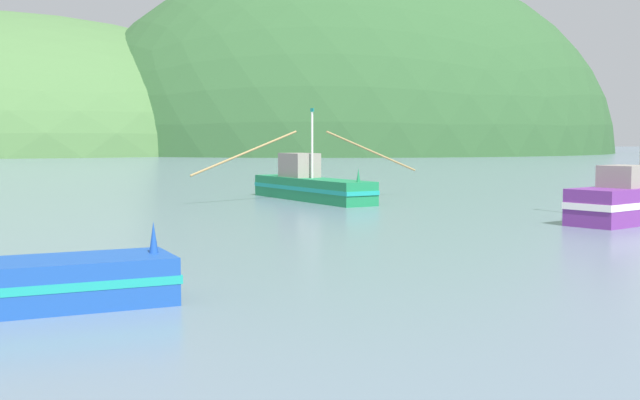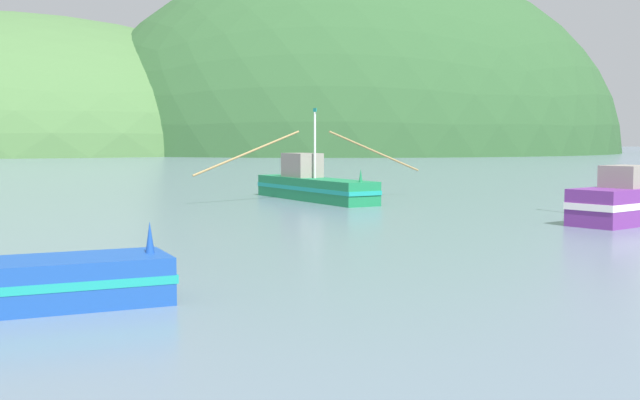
{
  "view_description": "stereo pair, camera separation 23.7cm",
  "coord_description": "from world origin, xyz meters",
  "views": [
    {
      "loc": [
        -1.97,
        1.83,
        3.54
      ],
      "look_at": [
        4.28,
        28.88,
        1.4
      ],
      "focal_mm": 45.32,
      "sensor_mm": 36.0,
      "label": 1
    },
    {
      "loc": [
        -1.74,
        1.78,
        3.54
      ],
      "look_at": [
        4.28,
        28.88,
        1.4
      ],
      "focal_mm": 45.32,
      "sensor_mm": 36.0,
      "label": 2
    }
  ],
  "objects": [
    {
      "name": "hill_far_right",
      "position": [
        48.61,
        191.21,
        0.0
      ],
      "size": [
        129.45,
        103.56,
        92.0
      ],
      "primitive_type": "ellipsoid",
      "color": "#2D562D",
      "rests_on": "ground"
    },
    {
      "name": "hill_far_left",
      "position": [
        50.46,
        233.88,
        0.0
      ],
      "size": [
        92.27,
        73.82,
        42.6
      ],
      "primitive_type": "ellipsoid",
      "color": "#516B38",
      "rests_on": "ground"
    },
    {
      "name": "hill_mid_left",
      "position": [
        -35.41,
        211.61,
        0.0
      ],
      "size": [
        161.09,
        128.87,
        66.02
      ],
      "primitive_type": "ellipsoid",
      "color": "#47703D",
      "rests_on": "ground"
    },
    {
      "name": "fishing_boat_green",
      "position": [
        7.82,
        46.76,
        0.84
      ],
      "size": [
        14.01,
        10.8,
        5.21
      ],
      "rotation": [
        0.0,
        0.0,
        5.02
      ],
      "color": "#197A47",
      "rests_on": "ground"
    },
    {
      "name": "fishing_boat_purple",
      "position": [
        18.69,
        31.88,
        0.87
      ],
      "size": [
        7.91,
        5.43,
        7.67
      ],
      "rotation": [
        0.0,
        0.0,
        0.47
      ],
      "color": "#6B2D84",
      "rests_on": "ground"
    }
  ]
}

